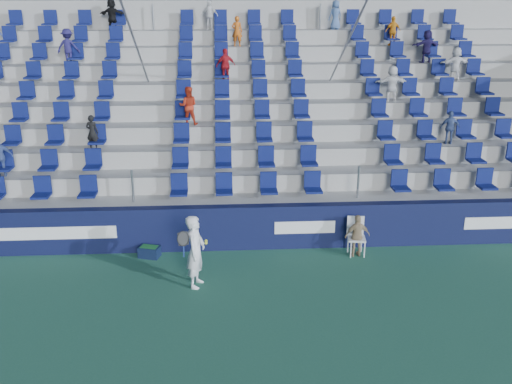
% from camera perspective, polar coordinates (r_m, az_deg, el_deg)
% --- Properties ---
extents(ground, '(70.00, 70.00, 0.00)m').
position_cam_1_polar(ground, '(12.53, -0.15, -11.64)').
color(ground, '#2B644B').
rests_on(ground, ground).
extents(sponsor_wall, '(24.00, 0.32, 1.20)m').
position_cam_1_polar(sponsor_wall, '(15.08, -0.83, -3.53)').
color(sponsor_wall, '#0F1338').
rests_on(sponsor_wall, ground).
extents(grandstand, '(24.00, 8.17, 6.63)m').
position_cam_1_polar(grandstand, '(19.47, -1.56, 6.48)').
color(grandstand, '#A0A09B').
rests_on(grandstand, ground).
extents(tennis_player, '(0.69, 0.72, 1.74)m').
position_cam_1_polar(tennis_player, '(13.15, -6.07, -5.91)').
color(tennis_player, white).
rests_on(tennis_player, ground).
extents(line_judge_chair, '(0.49, 0.50, 1.00)m').
position_cam_1_polar(line_judge_chair, '(15.01, 9.97, -4.06)').
color(line_judge_chair, white).
rests_on(line_judge_chair, ground).
extents(line_judge, '(0.68, 0.34, 1.12)m').
position_cam_1_polar(line_judge, '(14.88, 10.10, -4.33)').
color(line_judge, tan).
rests_on(line_judge, ground).
extents(ball_bin, '(0.60, 0.48, 0.29)m').
position_cam_1_polar(ball_bin, '(15.00, -10.61, -5.84)').
color(ball_bin, '#0E1834').
rests_on(ball_bin, ground).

